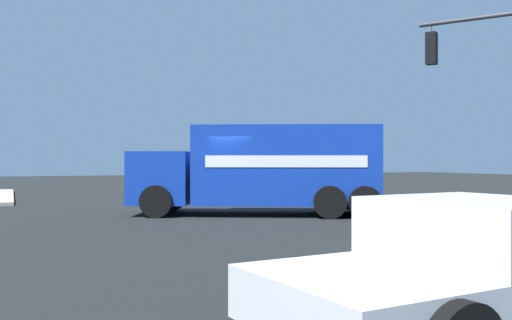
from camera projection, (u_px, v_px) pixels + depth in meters
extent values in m
plane|color=black|center=(239.00, 215.00, 18.31)|extent=(100.00, 100.00, 0.00)
cube|color=#1438AD|center=(286.00, 165.00, 18.30)|extent=(4.78, 6.32, 2.52)
cube|color=#1438AD|center=(163.00, 178.00, 18.52)|extent=(3.00, 2.77, 1.70)
cube|color=black|center=(138.00, 167.00, 18.57)|extent=(1.84, 0.98, 0.88)
cube|color=#B2B2B7|center=(374.00, 209.00, 18.15)|extent=(2.15, 1.21, 0.21)
cube|color=white|center=(286.00, 161.00, 17.09)|extent=(2.22, 4.41, 0.36)
cube|color=white|center=(286.00, 161.00, 19.51)|extent=(2.22, 4.41, 0.36)
cylinder|color=black|center=(156.00, 202.00, 17.28)|extent=(0.70, 1.02, 1.00)
cylinder|color=black|center=(172.00, 196.00, 19.76)|extent=(0.70, 1.02, 1.00)
cylinder|color=black|center=(330.00, 202.00, 16.99)|extent=(0.70, 1.02, 1.00)
cylinder|color=black|center=(324.00, 197.00, 19.47)|extent=(0.70, 1.02, 1.00)
cylinder|color=black|center=(365.00, 202.00, 16.93)|extent=(0.70, 1.02, 1.00)
cylinder|color=black|center=(355.00, 197.00, 19.41)|extent=(0.70, 1.02, 1.00)
cylinder|color=#38383D|center=(507.00, 14.00, 15.57)|extent=(4.11, 2.81, 0.12)
cylinder|color=#38383D|center=(431.00, 28.00, 16.69)|extent=(0.03, 0.03, 0.25)
cube|color=black|center=(431.00, 49.00, 16.69)|extent=(0.42, 0.42, 0.95)
sphere|color=red|center=(433.00, 39.00, 16.84)|extent=(0.20, 0.20, 0.20)
sphere|color=#EFA314|center=(433.00, 49.00, 16.84)|extent=(0.20, 0.20, 0.20)
sphere|color=#19CC4C|center=(433.00, 60.00, 16.84)|extent=(0.20, 0.20, 0.20)
cube|color=white|center=(356.00, 303.00, 4.89)|extent=(2.10, 1.70, 0.50)
cube|color=white|center=(480.00, 253.00, 5.68)|extent=(2.12, 1.90, 1.10)
cube|color=black|center=(480.00, 225.00, 5.68)|extent=(1.93, 1.61, 0.48)
cylinder|color=black|center=(303.00, 294.00, 5.83)|extent=(0.32, 0.78, 0.76)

